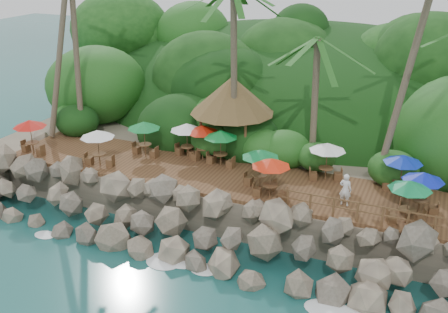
% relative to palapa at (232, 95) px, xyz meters
% --- Properties ---
extents(ground, '(140.00, 140.00, 0.00)m').
position_rel_palapa_xyz_m(ground, '(1.00, -9.56, -5.79)').
color(ground, '#19514F').
rests_on(ground, ground).
extents(land_base, '(32.00, 25.20, 2.10)m').
position_rel_palapa_xyz_m(land_base, '(1.00, 6.44, -4.74)').
color(land_base, gray).
rests_on(land_base, ground).
extents(jungle_hill, '(44.80, 28.00, 15.40)m').
position_rel_palapa_xyz_m(jungle_hill, '(1.00, 13.94, -5.79)').
color(jungle_hill, '#143811').
rests_on(jungle_hill, ground).
extents(seawall, '(29.00, 4.00, 2.30)m').
position_rel_palapa_xyz_m(seawall, '(1.00, -7.56, -4.64)').
color(seawall, gray).
rests_on(seawall, ground).
extents(terrace, '(26.00, 5.00, 0.20)m').
position_rel_palapa_xyz_m(terrace, '(1.00, -3.56, -3.59)').
color(terrace, brown).
rests_on(terrace, land_base).
extents(jungle_foliage, '(44.00, 16.00, 12.00)m').
position_rel_palapa_xyz_m(jungle_foliage, '(1.00, 5.44, -5.79)').
color(jungle_foliage, '#143811').
rests_on(jungle_foliage, ground).
extents(foam_line, '(25.20, 0.80, 0.06)m').
position_rel_palapa_xyz_m(foam_line, '(1.00, -9.26, -5.76)').
color(foam_line, white).
rests_on(foam_line, ground).
extents(palapa, '(5.01, 5.01, 4.60)m').
position_rel_palapa_xyz_m(palapa, '(0.00, 0.00, 0.00)').
color(palapa, brown).
rests_on(palapa, ground).
extents(dining_clusters, '(23.89, 5.12, 2.11)m').
position_rel_palapa_xyz_m(dining_clusters, '(1.80, -3.52, -1.73)').
color(dining_clusters, brown).
rests_on(dining_clusters, terrace).
extents(railing, '(7.20, 0.10, 1.00)m').
position_rel_palapa_xyz_m(railing, '(8.62, -5.91, -2.88)').
color(railing, brown).
rests_on(railing, terrace).
extents(waiter, '(0.65, 0.46, 1.65)m').
position_rel_palapa_xyz_m(waiter, '(7.76, -4.51, -2.66)').
color(waiter, white).
rests_on(waiter, terrace).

